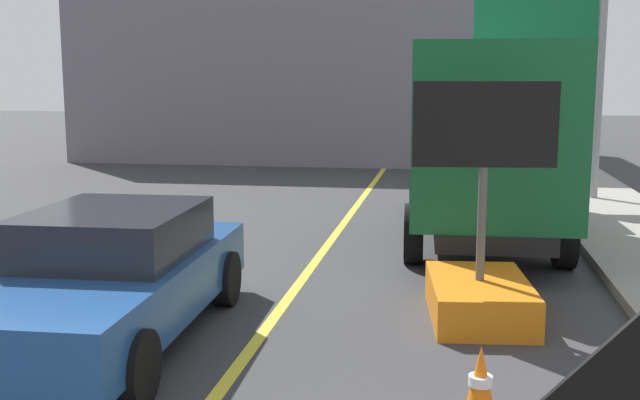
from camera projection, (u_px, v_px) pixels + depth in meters
The scene contains 6 objects.
arrow_board_trailer at pixel (480, 277), 8.75m from camera, with size 1.60×1.90×2.70m.
box_truck at pixel (482, 137), 12.80m from camera, with size 2.62×6.76×3.22m.
pickup_car at pixel (109, 276), 7.96m from camera, with size 2.07×4.48×1.38m.
highway_guide_sign at pixel (564, 46), 16.39m from camera, with size 2.79×0.24×5.00m.
far_building_block at pixel (302, 59), 27.70m from camera, with size 13.98×8.97×6.83m, color slate.
traffic_cone_mid_lane at pixel (480, 387), 6.02m from camera, with size 0.36×0.36×0.67m.
Camera 1 is at (1.95, 0.53, 2.73)m, focal length 42.96 mm.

